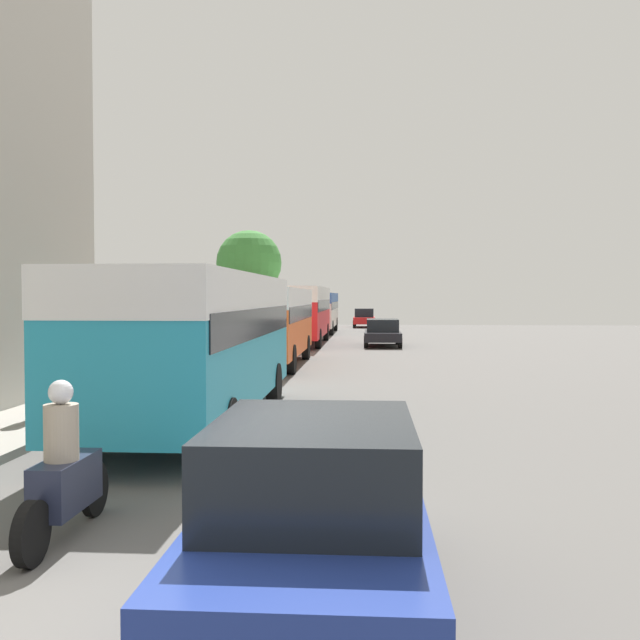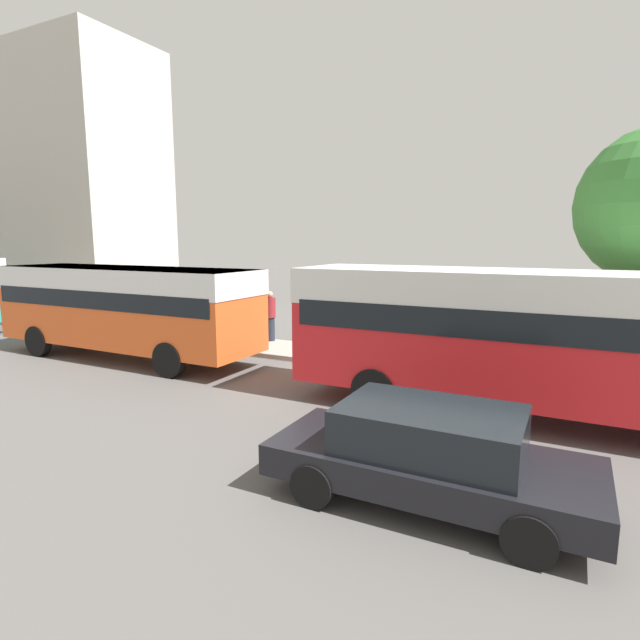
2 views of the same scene
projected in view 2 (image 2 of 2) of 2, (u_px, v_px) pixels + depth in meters
building_midblock at (72, 186)px, 26.03m from camera, size 5.29×9.34×13.08m
bus_following at (125, 300)px, 15.74m from camera, size 2.51×9.19×2.90m
bus_third_in_line at (546, 325)px, 10.18m from camera, size 2.55×10.62×3.12m
car_crossing at (429, 453)px, 7.08m from camera, size 1.93×4.57×1.42m
pedestrian_near_curb at (270, 316)px, 17.96m from camera, size 0.40×0.40×1.80m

